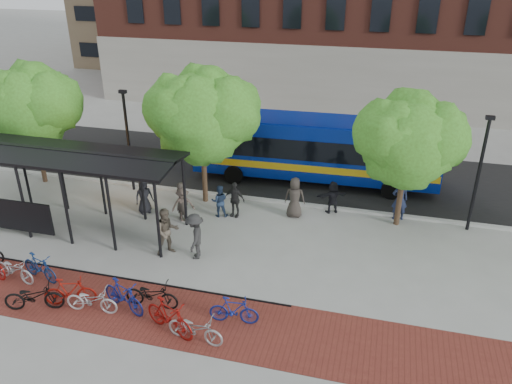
% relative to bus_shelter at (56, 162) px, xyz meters
% --- Properties ---
extents(ground, '(160.00, 160.00, 0.00)m').
position_rel_bus_shelter_xyz_m(ground, '(8.13, 0.48, -3.00)').
color(ground, '#9E9E99').
rests_on(ground, ground).
extents(asphalt_street, '(160.00, 8.00, 0.01)m').
position_rel_bus_shelter_xyz_m(asphalt_street, '(8.13, 8.48, -2.99)').
color(asphalt_street, black).
rests_on(asphalt_street, ground).
extents(curb, '(160.00, 0.25, 0.12)m').
position_rel_bus_shelter_xyz_m(curb, '(8.13, 4.48, -2.94)').
color(curb, '#B7B7B2').
rests_on(curb, ground).
extents(brick_strip, '(24.00, 3.00, 0.01)m').
position_rel_bus_shelter_xyz_m(brick_strip, '(6.13, -4.52, -3.00)').
color(brick_strip, maroon).
rests_on(brick_strip, ground).
extents(bike_rack_rail, '(12.00, 0.05, 0.95)m').
position_rel_bus_shelter_xyz_m(bike_rack_rail, '(4.83, -3.62, -3.00)').
color(bike_rack_rail, black).
rests_on(bike_rack_rail, ground).
extents(bus_shelter, '(10.60, 3.07, 3.60)m').
position_rel_bus_shelter_xyz_m(bus_shelter, '(0.00, 0.00, 0.00)').
color(bus_shelter, black).
rests_on(bus_shelter, ground).
extents(tree_a, '(4.90, 4.00, 6.18)m').
position_rel_bus_shelter_xyz_m(tree_a, '(-3.77, 3.83, 1.24)').
color(tree_a, '#382619').
rests_on(tree_a, ground).
extents(tree_b, '(5.15, 4.20, 6.47)m').
position_rel_bus_shelter_xyz_m(tree_b, '(5.23, 3.83, 1.46)').
color(tree_b, '#382619').
rests_on(tree_b, ground).
extents(tree_c, '(4.66, 3.80, 5.92)m').
position_rel_bus_shelter_xyz_m(tree_c, '(14.22, 3.83, 1.06)').
color(tree_c, '#382619').
rests_on(tree_c, ground).
extents(lamp_post_left, '(0.35, 0.20, 5.12)m').
position_rel_bus_shelter_xyz_m(lamp_post_left, '(1.13, 4.08, -0.25)').
color(lamp_post_left, black).
rests_on(lamp_post_left, ground).
extents(lamp_post_right, '(0.35, 0.20, 5.12)m').
position_rel_bus_shelter_xyz_m(lamp_post_right, '(17.13, 4.08, -0.25)').
color(lamp_post_right, black).
rests_on(lamp_post_right, ground).
extents(bus, '(12.54, 3.30, 3.36)m').
position_rel_bus_shelter_xyz_m(bus, '(9.81, 7.55, -1.07)').
color(bus, '#082497').
rests_on(bus, ground).
extents(bike_2, '(1.92, 0.96, 0.97)m').
position_rel_bus_shelter_xyz_m(bike_2, '(0.64, -4.17, -2.52)').
color(bike_2, '#B2B2B5').
rests_on(bike_2, ground).
extents(bike_3, '(1.81, 0.95, 1.05)m').
position_rel_bus_shelter_xyz_m(bike_3, '(1.50, -3.88, -2.47)').
color(bike_3, navy).
rests_on(bike_3, ground).
extents(bike_4, '(2.09, 1.27, 1.04)m').
position_rel_bus_shelter_xyz_m(bike_4, '(2.40, -5.41, -2.48)').
color(bike_4, black).
rests_on(bike_4, ground).
extents(bike_5, '(1.85, 1.02, 1.07)m').
position_rel_bus_shelter_xyz_m(bike_5, '(3.43, -4.89, -2.46)').
color(bike_5, maroon).
rests_on(bike_5, ground).
extents(bike_6, '(1.85, 0.78, 0.95)m').
position_rel_bus_shelter_xyz_m(bike_6, '(4.34, -5.04, -2.52)').
color(bike_6, '#B7B8BA').
rests_on(bike_6, ground).
extents(bike_7, '(1.97, 1.19, 1.14)m').
position_rel_bus_shelter_xyz_m(bike_7, '(5.32, -4.66, -2.43)').
color(bike_7, navy).
rests_on(bike_7, ground).
extents(bike_8, '(1.91, 0.73, 0.99)m').
position_rel_bus_shelter_xyz_m(bike_8, '(6.16, -4.27, -2.50)').
color(bike_8, black).
rests_on(bike_8, ground).
extents(bike_9, '(2.08, 1.29, 1.21)m').
position_rel_bus_shelter_xyz_m(bike_9, '(7.26, -5.30, -2.39)').
color(bike_9, maroon).
rests_on(bike_9, ground).
extents(bike_10, '(1.93, 0.85, 0.98)m').
position_rel_bus_shelter_xyz_m(bike_10, '(8.19, -5.48, -2.51)').
color(bike_10, '#9B9B9D').
rests_on(bike_10, ground).
extents(bike_11, '(1.68, 0.63, 0.99)m').
position_rel_bus_shelter_xyz_m(bike_11, '(9.09, -4.35, -2.51)').
color(bike_11, navy).
rests_on(bike_11, ground).
extents(pedestrian_0, '(0.96, 0.95, 1.67)m').
position_rel_bus_shelter_xyz_m(pedestrian_0, '(2.84, 1.93, -2.16)').
color(pedestrian_0, black).
rests_on(pedestrian_0, ground).
extents(pedestrian_1, '(0.79, 0.68, 1.84)m').
position_rel_bus_shelter_xyz_m(pedestrian_1, '(4.78, 1.76, -2.08)').
color(pedestrian_1, '#36302B').
rests_on(pedestrian_1, ground).
extents(pedestrian_2, '(0.88, 0.77, 1.52)m').
position_rel_bus_shelter_xyz_m(pedestrian_2, '(6.30, 2.49, -2.24)').
color(pedestrian_2, '#21324E').
rests_on(pedestrian_2, ground).
extents(pedestrian_3, '(1.18, 0.98, 1.58)m').
position_rel_bus_shelter_xyz_m(pedestrian_3, '(4.87, 1.67, -2.21)').
color(pedestrian_3, brown).
rests_on(pedestrian_3, ground).
extents(pedestrian_4, '(1.03, 0.55, 1.68)m').
position_rel_bus_shelter_xyz_m(pedestrian_4, '(6.96, 2.68, -2.16)').
color(pedestrian_4, black).
rests_on(pedestrian_4, ground).
extents(pedestrian_5, '(1.48, 1.05, 1.54)m').
position_rel_bus_shelter_xyz_m(pedestrian_5, '(11.22, 4.17, -2.23)').
color(pedestrian_5, black).
rests_on(pedestrian_5, ground).
extents(pedestrian_6, '(0.97, 0.67, 1.91)m').
position_rel_bus_shelter_xyz_m(pedestrian_6, '(9.60, 3.32, -2.05)').
color(pedestrian_6, '#36302B').
rests_on(pedestrian_6, ground).
extents(pedestrian_7, '(0.79, 0.60, 1.95)m').
position_rel_bus_shelter_xyz_m(pedestrian_7, '(14.17, 4.28, -2.03)').
color(pedestrian_7, '#20294B').
rests_on(pedestrian_7, ground).
extents(pedestrian_8, '(1.22, 1.18, 1.97)m').
position_rel_bus_shelter_xyz_m(pedestrian_8, '(5.32, -1.02, -2.01)').
color(pedestrian_8, brown).
rests_on(pedestrian_8, ground).
extents(pedestrian_9, '(0.92, 1.34, 1.90)m').
position_rel_bus_shelter_xyz_m(pedestrian_9, '(6.49, -1.02, -2.05)').
color(pedestrian_9, '#272727').
rests_on(pedestrian_9, ground).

